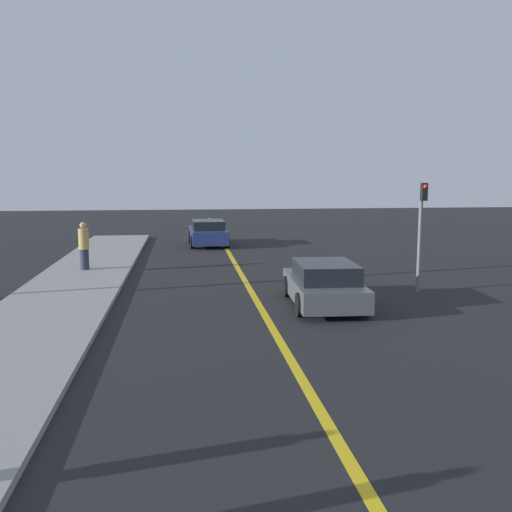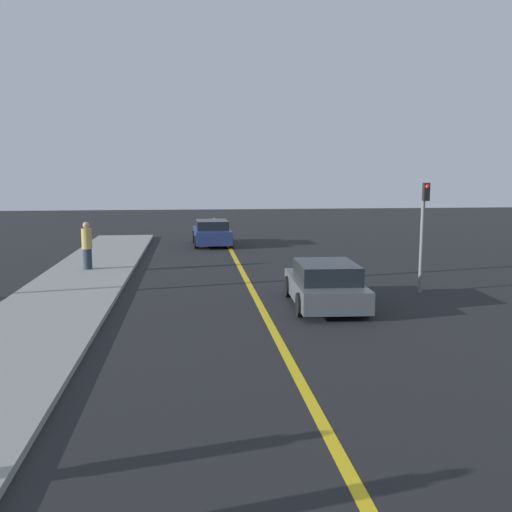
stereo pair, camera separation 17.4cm
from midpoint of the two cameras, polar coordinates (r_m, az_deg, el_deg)
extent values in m
cube|color=gold|center=(18.81, -0.24, -3.22)|extent=(0.20, 60.00, 0.01)
cube|color=gray|center=(18.03, -18.42, -3.95)|extent=(3.17, 33.84, 0.14)
cube|color=#4C5156|center=(16.40, 7.17, -3.33)|extent=(1.99, 4.05, 0.59)
cube|color=black|center=(16.11, 7.37, -1.56)|extent=(1.69, 2.26, 0.51)
cylinder|color=black|center=(17.49, 3.60, -3.05)|extent=(0.25, 0.65, 0.64)
cylinder|color=black|center=(17.80, 9.13, -2.95)|extent=(0.25, 0.65, 0.64)
cylinder|color=black|center=(15.10, 4.84, -4.88)|extent=(0.25, 0.65, 0.64)
cylinder|color=black|center=(15.46, 11.20, -4.70)|extent=(0.25, 0.65, 0.64)
cube|color=navy|center=(30.08, -4.26, 2.09)|extent=(1.93, 3.98, 0.69)
cube|color=black|center=(29.83, -4.26, 3.14)|extent=(1.66, 2.20, 0.46)
cylinder|color=black|center=(31.27, -5.99, 1.94)|extent=(0.24, 0.67, 0.67)
cylinder|color=black|center=(31.38, -2.84, 1.99)|extent=(0.24, 0.67, 0.67)
cylinder|color=black|center=(28.85, -5.80, 1.41)|extent=(0.24, 0.67, 0.67)
cylinder|color=black|center=(28.98, -2.39, 1.48)|extent=(0.24, 0.67, 0.67)
cylinder|color=#282D3D|center=(22.59, -16.28, -0.28)|extent=(0.33, 0.33, 0.78)
cylinder|color=tan|center=(22.49, -16.36, 1.67)|extent=(0.39, 0.39, 0.78)
sphere|color=tan|center=(22.44, -16.41, 2.98)|extent=(0.25, 0.25, 0.25)
cylinder|color=slate|center=(18.67, 16.51, 1.71)|extent=(0.12, 0.12, 3.46)
cube|color=black|center=(18.41, 16.91, 6.15)|extent=(0.18, 0.18, 0.55)
sphere|color=red|center=(18.32, 17.04, 6.66)|extent=(0.14, 0.14, 0.14)
camera|label=1|loc=(0.09, -89.65, 0.05)|focal=40.00mm
camera|label=2|loc=(0.09, 90.35, -0.05)|focal=40.00mm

